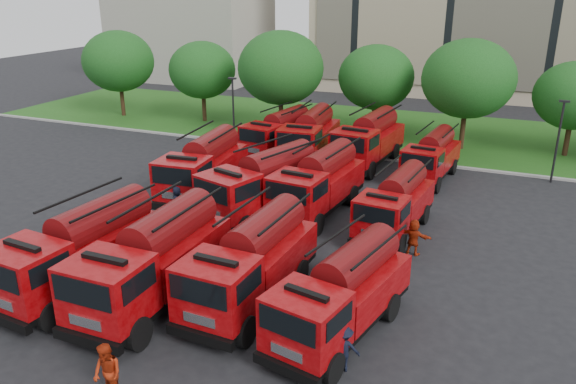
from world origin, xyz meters
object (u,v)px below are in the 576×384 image
at_px(fire_truck_11, 431,156).
at_px(fire_truck_4, 204,166).
at_px(fire_truck_3, 342,293).
at_px(fire_truck_1, 154,260).
at_px(firefighter_3, 343,369).
at_px(fire_truck_6, 318,183).
at_px(fire_truck_2, 252,262).
at_px(fire_truck_8, 279,133).
at_px(firefighter_5, 412,254).
at_px(fire_truck_0, 81,249).
at_px(firefighter_4, 179,219).
at_px(firefighter_0, 224,339).
at_px(fire_truck_10, 369,140).
at_px(fire_truck_5, 263,184).
at_px(firefighter_2, 332,328).
at_px(fire_truck_7, 396,203).
at_px(fire_truck_9, 310,136).

bearing_deg(fire_truck_11, fire_truck_4, -139.31).
bearing_deg(fire_truck_3, fire_truck_1, -162.32).
bearing_deg(firefighter_3, fire_truck_6, -85.54).
distance_m(fire_truck_2, fire_truck_8, 19.72).
bearing_deg(fire_truck_8, firefighter_5, -36.94).
distance_m(fire_truck_0, fire_truck_11, 21.73).
bearing_deg(firefighter_4, firefighter_3, 164.59).
bearing_deg(firefighter_4, fire_truck_11, -113.04).
height_order(fire_truck_4, firefighter_0, fire_truck_4).
xyz_separation_m(fire_truck_10, firefighter_0, (0.60, -21.31, -1.74)).
relative_size(fire_truck_5, firefighter_2, 4.12).
distance_m(fire_truck_0, fire_truck_8, 20.19).
xyz_separation_m(fire_truck_3, fire_truck_8, (-10.65, 19.21, 0.01)).
height_order(fire_truck_0, fire_truck_5, fire_truck_5).
relative_size(fire_truck_7, fire_truck_8, 0.93).
relative_size(fire_truck_5, fire_truck_7, 1.20).
bearing_deg(fire_truck_1, fire_truck_6, 76.08).
relative_size(fire_truck_2, fire_truck_4, 0.95).
bearing_deg(fire_truck_10, fire_truck_0, -100.83).
bearing_deg(fire_truck_10, fire_truck_6, -85.48).
xyz_separation_m(fire_truck_2, fire_truck_7, (3.64, 8.54, -0.19)).
bearing_deg(fire_truck_0, firefighter_3, 0.33).
bearing_deg(fire_truck_6, fire_truck_3, -60.43).
distance_m(fire_truck_2, fire_truck_6, 9.41).
relative_size(fire_truck_2, fire_truck_11, 1.12).
bearing_deg(fire_truck_11, fire_truck_6, -114.17).
relative_size(fire_truck_4, fire_truck_10, 0.99).
height_order(fire_truck_5, fire_truck_8, fire_truck_5).
xyz_separation_m(fire_truck_2, fire_truck_9, (-4.42, 18.17, 0.04)).
height_order(fire_truck_7, firefighter_3, fire_truck_7).
xyz_separation_m(fire_truck_2, fire_truck_5, (-3.22, 8.00, 0.07)).
distance_m(fire_truck_8, firefighter_2, 21.74).
relative_size(fire_truck_4, fire_truck_9, 1.02).
xyz_separation_m(fire_truck_1, fire_truck_5, (0.18, 9.43, -0.02)).
height_order(fire_truck_2, firefighter_0, fire_truck_2).
distance_m(fire_truck_8, fire_truck_10, 6.46).
bearing_deg(fire_truck_2, firefighter_5, 54.59).
bearing_deg(fire_truck_7, firefighter_0, -101.22).
bearing_deg(fire_truck_6, fire_truck_5, -145.66).
bearing_deg(fire_truck_3, firefighter_5, 92.58).
height_order(fire_truck_6, firefighter_4, fire_truck_6).
xyz_separation_m(fire_truck_7, firefighter_5, (1.33, -2.17, -1.48)).
distance_m(fire_truck_8, fire_truck_11, 10.90).
relative_size(fire_truck_7, fire_truck_10, 0.85).
bearing_deg(firefighter_0, firefighter_3, 0.15).
xyz_separation_m(fire_truck_4, fire_truck_11, (11.57, 7.92, -0.26)).
distance_m(fire_truck_5, fire_truck_6, 2.90).
relative_size(fire_truck_0, fire_truck_5, 0.96).
distance_m(fire_truck_10, firefighter_5, 13.49).
bearing_deg(fire_truck_6, firefighter_5, -22.41).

